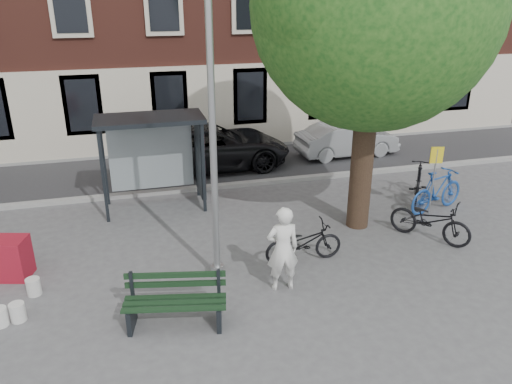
{
  "coord_description": "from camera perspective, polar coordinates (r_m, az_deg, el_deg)",
  "views": [
    {
      "loc": [
        -1.58,
        -9.21,
        5.74
      ],
      "look_at": [
        1.15,
        1.08,
        1.4
      ],
      "focal_mm": 35.0,
      "sensor_mm": 36.0,
      "label": 1
    }
  ],
  "objects": [
    {
      "name": "bus_shelter",
      "position": [
        13.89,
        -10.32,
        5.85
      ],
      "size": [
        2.85,
        1.45,
        2.62
      ],
      "color": "#1E2328",
      "rests_on": "ground"
    },
    {
      "name": "bucket_c",
      "position": [
        10.51,
        -27.24,
        -12.59
      ],
      "size": [
        0.35,
        0.35,
        0.36
      ],
      "primitive_type": "cylinder",
      "rotation": [
        0.0,
        0.0,
        0.3
      ],
      "color": "silver",
      "rests_on": "ground"
    },
    {
      "name": "bucket_b",
      "position": [
        11.17,
        -24.08,
        -9.85
      ],
      "size": [
        0.31,
        0.31,
        0.36
      ],
      "primitive_type": "cylinder",
      "rotation": [
        0.0,
        0.0,
        0.1
      ],
      "color": "silver",
      "rests_on": "ground"
    },
    {
      "name": "red_stand",
      "position": [
        11.91,
        -26.62,
        -6.78
      ],
      "size": [
        1.03,
        0.82,
        0.9
      ],
      "primitive_type": "cube",
      "rotation": [
        0.0,
        0.0,
        -0.27
      ],
      "color": "maroon",
      "rests_on": "ground"
    },
    {
      "name": "bucket_a",
      "position": [
        10.5,
        -25.58,
        -12.27
      ],
      "size": [
        0.34,
        0.34,
        0.36
      ],
      "primitive_type": "cylinder",
      "rotation": [
        0.0,
        0.0,
        0.24
      ],
      "color": "silver",
      "rests_on": "ground"
    },
    {
      "name": "bike_d",
      "position": [
        15.32,
        18.08,
        1.2
      ],
      "size": [
        1.43,
        1.78,
        1.09
      ],
      "primitive_type": "imported",
      "rotation": [
        0.0,
        0.0,
        2.55
      ],
      "color": "black",
      "rests_on": "ground"
    },
    {
      "name": "bike_b",
      "position": [
        14.58,
        20.01,
        0.14
      ],
      "size": [
        2.07,
        1.14,
        1.2
      ],
      "primitive_type": "imported",
      "rotation": [
        0.0,
        0.0,
        1.88
      ],
      "color": "#1B4798",
      "rests_on": "ground"
    },
    {
      "name": "notice_sign",
      "position": [
        13.91,
        19.8,
        2.78
      ],
      "size": [
        0.34,
        0.11,
        1.96
      ],
      "rotation": [
        0.0,
        0.0,
        -0.22
      ],
      "color": "#9EA0A3",
      "rests_on": "ground"
    },
    {
      "name": "bike_a",
      "position": [
        11.29,
        5.47,
        -5.76
      ],
      "size": [
        1.8,
        0.64,
        0.94
      ],
      "primitive_type": "imported",
      "rotation": [
        0.0,
        0.0,
        1.58
      ],
      "color": "black",
      "rests_on": "ground"
    },
    {
      "name": "curb_far",
      "position": [
        19.14,
        -9.48,
        4.62
      ],
      "size": [
        40.0,
        0.25,
        0.12
      ],
      "primitive_type": "cube",
      "color": "gray",
      "rests_on": "ground"
    },
    {
      "name": "painter",
      "position": [
        10.07,
        3.07,
        -6.51
      ],
      "size": [
        0.68,
        0.46,
        1.83
      ],
      "primitive_type": "imported",
      "rotation": [
        0.0,
        0.0,
        3.1
      ],
      "color": "white",
      "rests_on": "ground"
    },
    {
      "name": "bike_c",
      "position": [
        12.88,
        19.29,
        -3.05
      ],
      "size": [
        1.78,
        1.99,
        1.05
      ],
      "primitive_type": "imported",
      "rotation": [
        0.0,
        0.0,
        0.67
      ],
      "color": "black",
      "rests_on": "ground"
    },
    {
      "name": "lamppost",
      "position": [
        9.8,
        -4.9,
        4.54
      ],
      "size": [
        0.28,
        0.35,
        6.11
      ],
      "color": "#9EA0A3",
      "rests_on": "ground"
    },
    {
      "name": "ground",
      "position": [
        10.97,
        -4.43,
        -9.45
      ],
      "size": [
        90.0,
        90.0,
        0.0
      ],
      "primitive_type": "plane",
      "color": "#4C4C4F",
      "rests_on": "ground"
    },
    {
      "name": "car_silver",
      "position": [
        18.73,
        10.36,
        5.95
      ],
      "size": [
        3.84,
        1.54,
        1.24
      ],
      "primitive_type": "imported",
      "rotation": [
        0.0,
        0.0,
        1.63
      ],
      "color": "#929699",
      "rests_on": "ground"
    },
    {
      "name": "car_dark",
      "position": [
        17.16,
        -5.27,
        5.21
      ],
      "size": [
        5.57,
        2.77,
        1.52
      ],
      "primitive_type": "imported",
      "rotation": [
        0.0,
        0.0,
        1.62
      ],
      "color": "black",
      "rests_on": "ground"
    },
    {
      "name": "curb_near",
      "position": [
        15.39,
        -7.91,
        0.3
      ],
      "size": [
        40.0,
        0.25,
        0.12
      ],
      "primitive_type": "cube",
      "color": "gray",
      "rests_on": "ground"
    },
    {
      "name": "bench",
      "position": [
        9.4,
        -9.21,
        -12.49
      ],
      "size": [
        1.93,
        0.96,
        0.95
      ],
      "rotation": [
        0.0,
        0.0,
        -0.2
      ],
      "color": "#1E2328",
      "rests_on": "ground"
    },
    {
      "name": "road",
      "position": [
        17.27,
        -8.77,
        2.52
      ],
      "size": [
        40.0,
        4.0,
        0.01
      ],
      "primitive_type": "cube",
      "color": "#28282B",
      "rests_on": "ground"
    }
  ]
}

